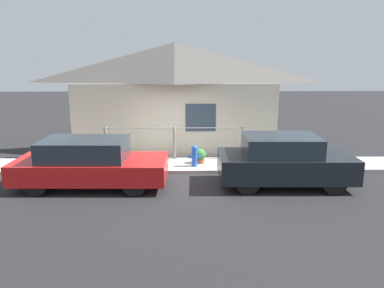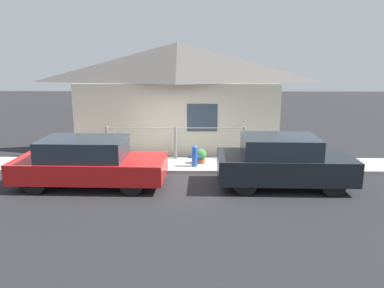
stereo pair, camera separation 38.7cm
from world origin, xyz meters
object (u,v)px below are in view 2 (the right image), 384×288
Objects in this scene: car_left at (89,162)px; car_right at (283,162)px; potted_plant_near_hydrant at (201,156)px; potted_plant_by_fence at (122,152)px; fire_hydrant at (195,155)px.

car_right is (5.51, -0.00, 0.04)m from car_left.
car_right reaches higher than potted_plant_near_hydrant.
car_right reaches higher than potted_plant_by_fence.
car_left is 3.43m from fire_hydrant.
car_right is 7.58× the size of potted_plant_near_hydrant.
potted_plant_near_hydrant is at bearing -2.38° from potted_plant_by_fence.
fire_hydrant is 1.11× the size of potted_plant_by_fence.
car_right is at bearing -33.28° from fire_hydrant.
car_left is 3.81m from potted_plant_near_hydrant.
potted_plant_by_fence is at bearing 77.76° from car_left.
fire_hydrant is 0.45m from potted_plant_near_hydrant.
car_right is at bearing -23.27° from potted_plant_by_fence.
potted_plant_by_fence is (0.52, 2.15, -0.23)m from car_left.
potted_plant_near_hydrant is (3.20, 2.04, -0.33)m from car_left.
potted_plant_by_fence reaches higher than potted_plant_near_hydrant.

